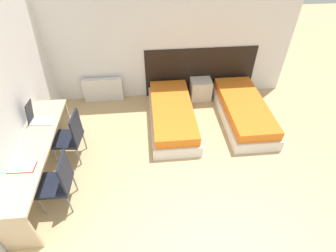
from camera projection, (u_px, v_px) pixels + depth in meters
wall_back at (160, 37)px, 5.16m from camera, size 5.49×0.05×2.70m
wall_left at (2, 101)px, 3.53m from camera, size 0.05×4.87×2.70m
headboard_panel at (200, 72)px, 5.72m from camera, size 2.39×0.03×1.09m
bed_near_window at (172, 115)px, 5.15m from camera, size 0.85×1.96×0.41m
bed_near_door at (243, 111)px, 5.25m from camera, size 0.85×1.96×0.41m
nightstand at (201, 89)px, 5.77m from camera, size 0.44×0.36×0.46m
radiator at (103, 90)px, 5.69m from camera, size 0.84×0.12×0.54m
desk at (36, 153)px, 3.84m from camera, size 0.50×2.27×0.75m
chair_near_laptop at (71, 136)px, 4.28m from camera, size 0.48×0.48×0.92m
chair_near_notebook at (59, 181)px, 3.59m from camera, size 0.44×0.44×0.92m
laptop at (38, 118)px, 4.10m from camera, size 0.38×0.25×0.37m
open_notebook at (22, 167)px, 3.44m from camera, size 0.34×0.20×0.02m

